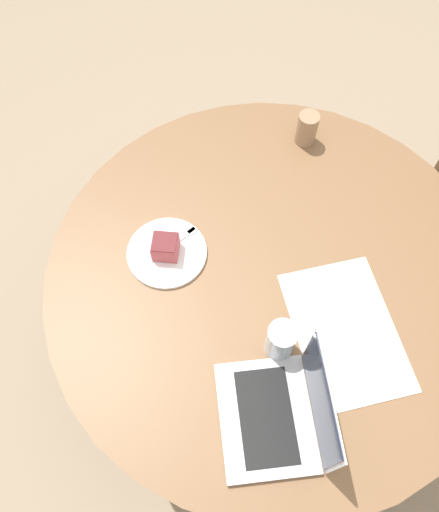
{
  "coord_description": "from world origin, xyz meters",
  "views": [
    {
      "loc": [
        0.44,
        -0.5,
        2.08
      ],
      "look_at": [
        -0.11,
        -0.11,
        0.81
      ],
      "focal_mm": 35.0,
      "sensor_mm": 36.0,
      "label": 1
    }
  ],
  "objects": [
    {
      "name": "cake_slice",
      "position": [
        -0.23,
        -0.23,
        0.81
      ],
      "size": [
        0.1,
        0.1,
        0.07
      ],
      "rotation": [
        0.0,
        0.0,
        4.02
      ],
      "color": "#B74C51",
      "rests_on": "plate"
    },
    {
      "name": "ground_plane",
      "position": [
        0.0,
        0.0,
        0.0
      ],
      "size": [
        12.0,
        12.0,
        0.0
      ],
      "primitive_type": "plane",
      "color": "gray"
    },
    {
      "name": "plate",
      "position": [
        -0.23,
        -0.22,
        0.77
      ],
      "size": [
        0.24,
        0.24,
        0.01
      ],
      "color": "white",
      "rests_on": "dining_table"
    },
    {
      "name": "water_glass",
      "position": [
        0.19,
        -0.13,
        0.83
      ],
      "size": [
        0.08,
        0.08,
        0.13
      ],
      "color": "silver",
      "rests_on": "dining_table"
    },
    {
      "name": "laptop",
      "position": [
        0.34,
        -0.24,
        0.81
      ],
      "size": [
        0.37,
        0.35,
        0.24
      ],
      "rotation": [
        0.0,
        0.0,
        8.93
      ],
      "color": "silver",
      "rests_on": "dining_table"
    },
    {
      "name": "fork",
      "position": [
        -0.24,
        -0.18,
        0.78
      ],
      "size": [
        0.04,
        0.17,
        0.0
      ],
      "rotation": [
        0.0,
        0.0,
        7.97
      ],
      "color": "silver",
      "rests_on": "plate"
    },
    {
      "name": "paper_document",
      "position": [
        0.26,
        0.05,
        0.77
      ],
      "size": [
        0.48,
        0.4,
        0.0
      ],
      "rotation": [
        0.0,
        0.0,
        -0.38
      ],
      "color": "white",
      "rests_on": "dining_table"
    },
    {
      "name": "coffee_glass",
      "position": [
        -0.33,
        0.39,
        0.82
      ],
      "size": [
        0.07,
        0.07,
        0.11
      ],
      "color": "#997556",
      "rests_on": "dining_table"
    },
    {
      "name": "dining_table",
      "position": [
        0.0,
        0.0,
        0.62
      ],
      "size": [
        1.34,
        1.34,
        0.77
      ],
      "color": "brown",
      "rests_on": "ground_plane"
    }
  ]
}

